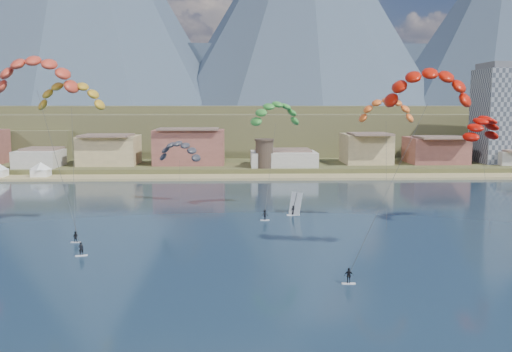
# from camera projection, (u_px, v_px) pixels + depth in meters

# --- Properties ---
(ground) EXTENTS (2400.00, 2400.00, 0.00)m
(ground) POSITION_uv_depth(u_px,v_px,m) (266.00, 322.00, 53.34)
(ground) COLOR black
(ground) RESTS_ON ground
(beach) EXTENTS (2200.00, 12.00, 0.90)m
(beach) POSITION_uv_depth(u_px,v_px,m) (248.00, 177.00, 158.41)
(beach) COLOR tan
(beach) RESTS_ON ground
(land) EXTENTS (2200.00, 900.00, 4.00)m
(land) POSITION_uv_depth(u_px,v_px,m) (241.00, 124.00, 608.58)
(land) COLOR brown
(land) RESTS_ON ground
(foothills) EXTENTS (940.00, 210.00, 18.00)m
(foothills) POSITION_uv_depth(u_px,v_px,m) (288.00, 128.00, 283.37)
(foothills) COLOR brown
(foothills) RESTS_ON ground
(mountain_ridge) EXTENTS (2060.00, 480.00, 400.00)m
(mountain_ridge) POSITION_uv_depth(u_px,v_px,m) (230.00, 19.00, 850.54)
(mountain_ridge) COLOR #313D52
(mountain_ridge) RESTS_ON ground
(town) EXTENTS (400.00, 24.00, 12.00)m
(town) POSITION_uv_depth(u_px,v_px,m) (117.00, 146.00, 172.07)
(town) COLOR beige
(town) RESTS_ON ground
(apartment_tower) EXTENTS (20.00, 16.00, 32.00)m
(apartment_tower) POSITION_uv_depth(u_px,v_px,m) (510.00, 113.00, 180.58)
(apartment_tower) COLOR gray
(apartment_tower) RESTS_ON ground
(watchtower) EXTENTS (5.82, 5.82, 8.60)m
(watchtower) POSITION_uv_depth(u_px,v_px,m) (264.00, 153.00, 165.72)
(watchtower) COLOR #47382D
(watchtower) RESTS_ON ground
(kitesurfer_red) EXTENTS (18.01, 19.12, 31.79)m
(kitesurfer_red) POSITION_uv_depth(u_px,v_px,m) (36.00, 69.00, 88.35)
(kitesurfer_red) COLOR silver
(kitesurfer_red) RESTS_ON ground
(kitesurfer_yellow) EXTENTS (11.50, 13.39, 25.97)m
(kitesurfer_yellow) POSITION_uv_depth(u_px,v_px,m) (71.00, 91.00, 91.40)
(kitesurfer_yellow) COLOR silver
(kitesurfer_yellow) RESTS_ON ground
(kitesurfer_orange) EXTENTS (19.34, 15.48, 28.60)m
(kitesurfer_orange) POSITION_uv_depth(u_px,v_px,m) (428.00, 82.00, 73.64)
(kitesurfer_orange) COLOR silver
(kitesurfer_orange) RESTS_ON ground
(kitesurfer_green) EXTENTS (11.35, 15.62, 22.85)m
(kitesurfer_green) POSITION_uv_depth(u_px,v_px,m) (276.00, 111.00, 108.76)
(kitesurfer_green) COLOR silver
(kitesurfer_green) RESTS_ON ground
(distant_kite_dark) EXTENTS (10.34, 7.55, 15.10)m
(distant_kite_dark) POSITION_uv_depth(u_px,v_px,m) (179.00, 148.00, 118.83)
(distant_kite_dark) COLOR #262626
(distant_kite_dark) RESTS_ON ground
(distant_kite_orange) EXTENTS (10.29, 6.70, 23.30)m
(distant_kite_orange) POSITION_uv_depth(u_px,v_px,m) (387.00, 106.00, 96.97)
(distant_kite_orange) COLOR #262626
(distant_kite_orange) RESTS_ON ground
(distant_kite_red) EXTENTS (9.54, 9.07, 20.36)m
(distant_kite_red) POSITION_uv_depth(u_px,v_px,m) (482.00, 124.00, 94.46)
(distant_kite_red) COLOR #262626
(distant_kite_red) RESTS_ON ground
(windsurfer) EXTENTS (2.52, 2.75, 4.39)m
(windsurfer) POSITION_uv_depth(u_px,v_px,m) (294.00, 208.00, 104.75)
(windsurfer) COLOR silver
(windsurfer) RESTS_ON ground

